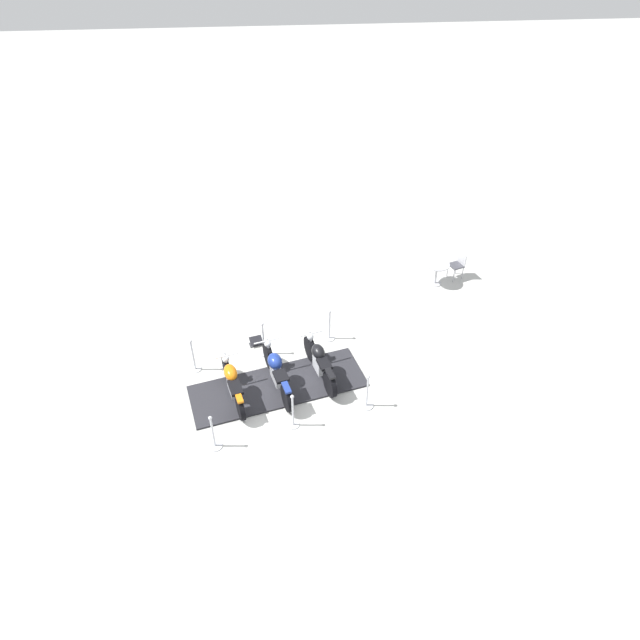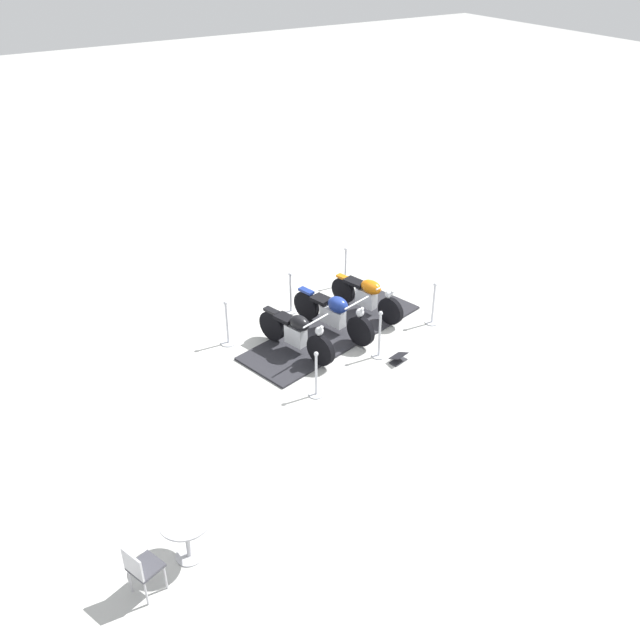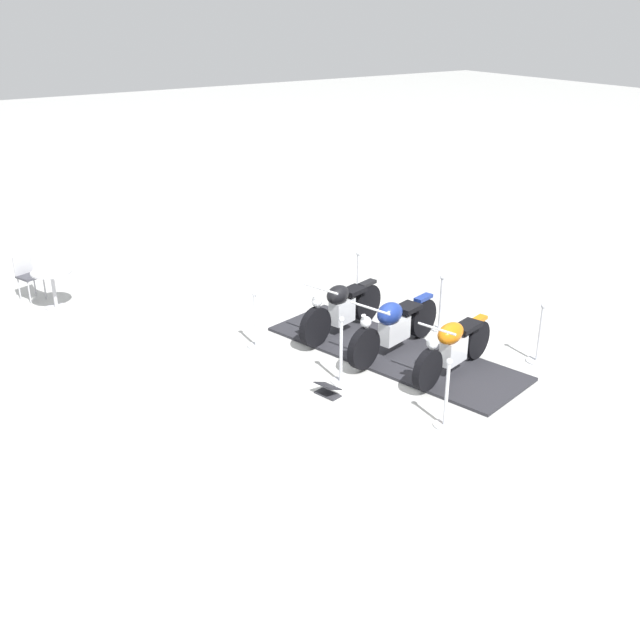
% 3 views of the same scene
% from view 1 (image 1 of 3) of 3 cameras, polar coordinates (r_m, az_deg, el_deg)
% --- Properties ---
extents(ground_plane, '(80.00, 80.00, 0.00)m').
position_cam_1_polar(ground_plane, '(14.90, -4.22, -6.69)').
color(ground_plane, silver).
extents(display_platform, '(2.56, 4.73, 0.05)m').
position_cam_1_polar(display_platform, '(14.89, -4.23, -6.62)').
color(display_platform, '#28282D').
rests_on(display_platform, ground_plane).
extents(motorcycle_black, '(2.07, 0.87, 1.01)m').
position_cam_1_polar(motorcycle_black, '(14.78, -0.06, -4.16)').
color(motorcycle_black, black).
rests_on(motorcycle_black, display_platform).
extents(motorcycle_navy, '(2.28, 0.91, 1.01)m').
position_cam_1_polar(motorcycle_navy, '(14.55, -4.37, -5.13)').
color(motorcycle_navy, black).
rests_on(motorcycle_navy, display_platform).
extents(motorcycle_copper, '(2.04, 0.79, 0.95)m').
position_cam_1_polar(motorcycle_copper, '(14.41, -8.76, -6.19)').
color(motorcycle_copper, black).
rests_on(motorcycle_copper, display_platform).
extents(stanchion_right_rear, '(0.31, 0.31, 1.05)m').
position_cam_1_polar(stanchion_right_rear, '(15.44, -12.51, -3.91)').
color(stanchion_right_rear, silver).
rests_on(stanchion_right_rear, ground_plane).
extents(stanchion_left_front, '(0.36, 0.36, 1.06)m').
position_cam_1_polar(stanchion_left_front, '(14.24, 4.71, -7.69)').
color(stanchion_left_front, silver).
rests_on(stanchion_left_front, ground_plane).
extents(stanchion_left_mid, '(0.29, 0.29, 1.05)m').
position_cam_1_polar(stanchion_left_mid, '(13.74, -2.72, -9.46)').
color(stanchion_left_mid, silver).
rests_on(stanchion_left_mid, ground_plane).
extents(stanchion_right_mid, '(0.31, 0.31, 1.11)m').
position_cam_1_polar(stanchion_right_mid, '(15.60, -5.65, -2.32)').
color(stanchion_right_mid, silver).
rests_on(stanchion_right_mid, ground_plane).
extents(stanchion_left_rear, '(0.34, 0.34, 1.03)m').
position_cam_1_polar(stanchion_left_rear, '(13.59, -10.59, -11.48)').
color(stanchion_left_rear, silver).
rests_on(stanchion_left_rear, ground_plane).
extents(stanchion_right_front, '(0.31, 0.31, 1.01)m').
position_cam_1_polar(stanchion_right_front, '(16.02, 0.96, -0.94)').
color(stanchion_right_front, silver).
rests_on(stanchion_right_front, ground_plane).
extents(info_placard, '(0.34, 0.42, 0.21)m').
position_cam_1_polar(info_placard, '(16.10, -6.41, -2.24)').
color(info_placard, '#333338').
rests_on(info_placard, ground_plane).
extents(cafe_table, '(0.76, 0.76, 0.75)m').
position_cam_1_polar(cafe_table, '(18.40, 11.63, 5.04)').
color(cafe_table, '#B7B7BC').
rests_on(cafe_table, ground_plane).
extents(cafe_chair_near_table, '(0.51, 0.51, 0.89)m').
position_cam_1_polar(cafe_chair_near_table, '(18.86, 13.66, 5.50)').
color(cafe_chair_near_table, '#B7B7BC').
rests_on(cafe_chair_near_table, ground_plane).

